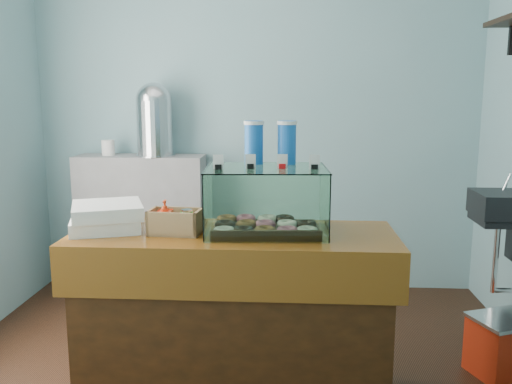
# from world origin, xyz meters

# --- Properties ---
(ground) EXTENTS (3.50, 3.50, 0.00)m
(ground) POSITION_xyz_m (0.00, 0.00, 0.00)
(ground) COLOR black
(ground) RESTS_ON ground
(room_shell) EXTENTS (3.54, 3.04, 2.82)m
(room_shell) POSITION_xyz_m (0.03, 0.01, 1.71)
(room_shell) COLOR #75A1AA
(room_shell) RESTS_ON ground
(counter) EXTENTS (1.60, 0.60, 0.90)m
(counter) POSITION_xyz_m (0.00, -0.25, 0.46)
(counter) COLOR #47230D
(counter) RESTS_ON ground
(back_shelf) EXTENTS (1.00, 0.32, 1.10)m
(back_shelf) POSITION_xyz_m (-0.90, 1.32, 0.55)
(back_shelf) COLOR gray
(back_shelf) RESTS_ON ground
(display_case) EXTENTS (0.61, 0.46, 0.54)m
(display_case) POSITION_xyz_m (0.16, -0.19, 1.07)
(display_case) COLOR black
(display_case) RESTS_ON counter
(condiment_crate) EXTENTS (0.26, 0.17, 0.17)m
(condiment_crate) POSITION_xyz_m (-0.29, -0.29, 0.96)
(condiment_crate) COLOR #A67C53
(condiment_crate) RESTS_ON counter
(pastry_boxes) EXTENTS (0.44, 0.43, 0.13)m
(pastry_boxes) POSITION_xyz_m (-0.64, -0.23, 0.97)
(pastry_boxes) COLOR white
(pastry_boxes) RESTS_ON counter
(coffee_urn) EXTENTS (0.31, 0.31, 0.56)m
(coffee_urn) POSITION_xyz_m (-0.77, 1.30, 1.39)
(coffee_urn) COLOR silver
(coffee_urn) RESTS_ON back_shelf
(red_cooler) EXTENTS (0.46, 0.41, 0.34)m
(red_cooler) POSITION_xyz_m (1.51, 0.12, 0.17)
(red_cooler) COLOR red
(red_cooler) RESTS_ON ground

